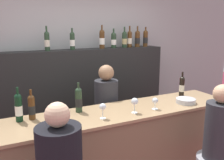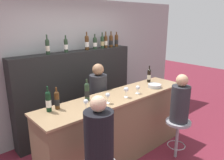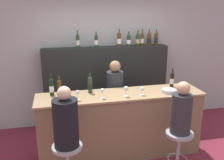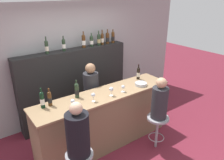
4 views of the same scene
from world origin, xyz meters
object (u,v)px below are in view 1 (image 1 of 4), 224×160
Objects in this scene: wine_bottle_backbar_2 at (102,39)px; wine_glass_0 at (66,113)px; wine_bottle_backbar_3 at (114,40)px; wine_glass_2 at (135,102)px; bartender at (106,125)px; wine_bottle_backbar_4 at (124,39)px; wine_bottle_backbar_0 at (47,41)px; wine_bottle_backbar_5 at (130,39)px; wine_bottle_backbar_1 at (72,41)px; metal_bowl at (186,101)px; wine_bottle_backbar_7 at (145,38)px; wine_bottle_backbar_6 at (137,39)px; wine_glass_1 at (103,107)px; wine_bottle_counter_1 at (32,107)px; wine_bottle_counter_3 at (182,86)px; guest_seated_right at (220,127)px; wine_bottle_counter_0 at (19,107)px; wine_bottle_counter_2 at (79,100)px; wine_glass_3 at (155,101)px.

wine_bottle_backbar_2 is 1.72m from wine_glass_0.
wine_bottle_backbar_3 is 1.79× the size of wine_glass_2.
bartender is at bearing -124.04° from wine_bottle_backbar_3.
wine_bottle_backbar_4 is 1.95m from wine_glass_0.
wine_glass_2 is (-0.60, -1.30, -0.57)m from wine_bottle_backbar_4.
wine_bottle_backbar_0 is 1.00× the size of wine_bottle_backbar_5.
wine_glass_2 is 0.11× the size of bartender.
metal_bowl is at bearing -52.96° from wine_bottle_backbar_1.
wine_bottle_backbar_5 is at bearing 180.00° from wine_bottle_backbar_7.
wine_bottle_backbar_1 is 1.95× the size of wine_glass_0.
wine_glass_1 is (-1.21, -1.30, -0.58)m from wine_bottle_backbar_6.
wine_bottle_backbar_6 is at bearing 28.67° from wine_bottle_counter_1.
wine_bottle_backbar_0 is at bearing 180.00° from wine_bottle_backbar_2.
wine_bottle_backbar_4 is 0.96× the size of wine_bottle_backbar_5.
wine_bottle_counter_3 is 0.41× the size of guest_seated_right.
wine_bottle_counter_3 is at bearing 17.95° from wine_glass_2.
wine_bottle_backbar_6 reaches higher than wine_bottle_backbar_3.
wine_bottle_counter_0 reaches higher than wine_bottle_counter_3.
wine_bottle_backbar_6 is 2.02× the size of wine_glass_2.
wine_bottle_backbar_1 is 0.84m from wine_bottle_backbar_4.
wine_bottle_backbar_7 is 2.02× the size of wine_glass_1.
wine_bottle_counter_0 is at bearing 155.27° from guest_seated_right.
wine_bottle_counter_2 is 0.93× the size of wine_bottle_backbar_2.
wine_bottle_counter_0 is at bearing 167.97° from wine_glass_3.
bartender is (1.10, 0.37, -0.52)m from wine_bottle_counter_0.
wine_bottle_backbar_0 is 1.20m from wine_bottle_backbar_4.
wine_bottle_backbar_3 is 0.92× the size of wine_bottle_backbar_4.
wine_glass_1 is at bearing -167.02° from wine_bottle_counter_3.
wine_bottle_backbar_7 is (0.15, -0.00, 0.00)m from wine_bottle_backbar_6.
wine_bottle_backbar_2 is at bearing 91.94° from wine_glass_3.
wine_bottle_backbar_3 reaches higher than wine_bottle_counter_3.
wine_glass_1 is at bearing 180.00° from wine_glass_2.
wine_bottle_backbar_4 is 1.39m from bartender.
wine_bottle_backbar_6 is 1.54m from wine_glass_3.
wine_bottle_counter_0 is 1.05× the size of wine_bottle_counter_2.
wine_glass_1 is (0.75, -0.29, -0.03)m from wine_bottle_counter_0.
bartender is at bearing -47.67° from wine_bottle_backbar_0.
wine_bottle_backbar_5 is (1.29, 0.00, -0.00)m from wine_bottle_backbar_0.
wine_bottle_backbar_6 is 1.44× the size of metal_bowl.
wine_glass_1 is (0.63, -0.29, -0.01)m from wine_bottle_counter_1.
wine_bottle_backbar_1 is at bearing 127.04° from metal_bowl.
wine_glass_3 is at bearing -155.43° from wine_bottle_counter_3.
wine_bottle_backbar_4 reaches higher than wine_glass_3.
wine_bottle_counter_2 is 0.41× the size of guest_seated_right.
wine_bottle_backbar_0 is at bearing 132.33° from bartender.
wine_bottle_backbar_1 is 0.91× the size of wine_bottle_backbar_5.
bartender reaches higher than wine_glass_0.
wine_bottle_counter_0 is at bearing -161.49° from bartender.
wine_bottle_counter_3 is 2.03× the size of wine_glass_0.
wine_bottle_backbar_0 is 1.67m from wine_glass_3.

